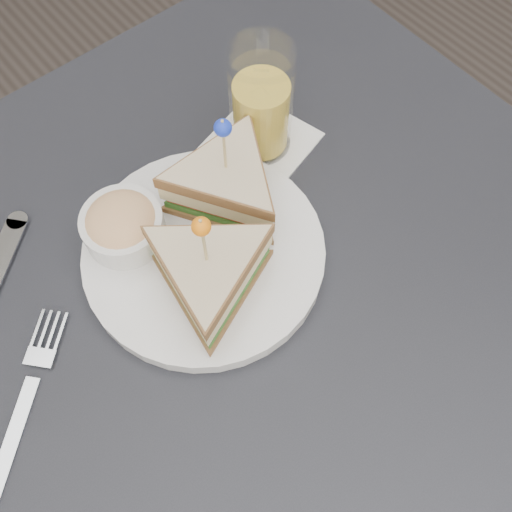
% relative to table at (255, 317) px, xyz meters
% --- Properties ---
extents(ground_plane, '(3.50, 3.50, 0.00)m').
position_rel_table_xyz_m(ground_plane, '(0.00, 0.00, -0.67)').
color(ground_plane, '#3F3833').
extents(table, '(0.80, 0.80, 0.75)m').
position_rel_table_xyz_m(table, '(0.00, 0.00, 0.00)').
color(table, black).
rests_on(table, ground).
extents(plate_meal, '(0.30, 0.29, 0.15)m').
position_rel_table_xyz_m(plate_meal, '(-0.01, 0.07, 0.12)').
color(plate_meal, white).
rests_on(plate_meal, table).
extents(cutlery_fork, '(0.16, 0.14, 0.01)m').
position_rel_table_xyz_m(cutlery_fork, '(-0.23, 0.05, 0.08)').
color(cutlery_fork, '#B8BEC4').
rests_on(cutlery_fork, table).
extents(drink_set, '(0.13, 0.13, 0.14)m').
position_rel_table_xyz_m(drink_set, '(0.13, 0.14, 0.14)').
color(drink_set, white).
rests_on(drink_set, table).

